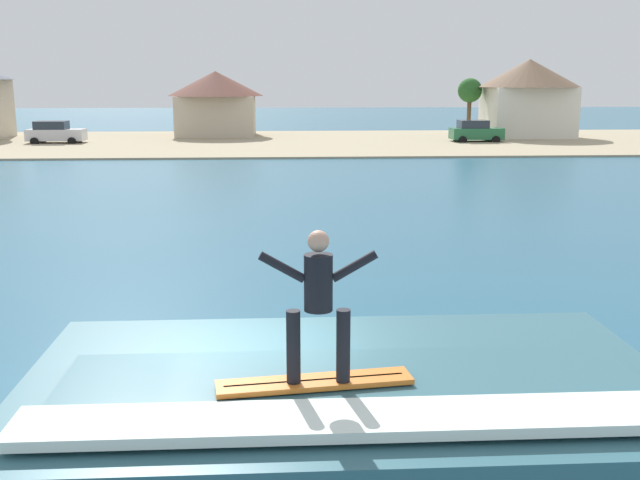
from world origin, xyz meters
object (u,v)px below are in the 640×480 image
house_small_cottage (216,100)px  house_gabled_white (528,93)px  tree_short_bushy (470,92)px  surfboard (315,382)px  surfer (318,298)px  car_near_shore (55,133)px  wave_crest (347,427)px  car_far_shore (475,131)px

house_small_cottage → house_gabled_white: bearing=-5.8°
tree_short_bushy → house_gabled_white: bearing=-14.9°
surfboard → surfer: (0.04, -0.06, 1.02)m
house_small_cottage → tree_short_bushy: bearing=-3.8°
car_near_shore → house_small_cottage: (12.29, 6.92, 2.37)m
wave_crest → surfer: 2.09m
wave_crest → surfer: (-0.41, -0.71, 1.92)m
wave_crest → house_small_cottage: bearing=96.1°
surfboard → car_far_shore: (15.81, 51.90, -0.72)m
surfboard → house_small_cottage: house_small_cottage is taller
surfer → car_near_shore: bearing=109.1°
car_near_shore → tree_short_bushy: 35.41m
surfboard → tree_short_bushy: bearing=73.8°
house_gabled_white → house_small_cottage: bearing=174.2°
surfboard → surfer: 1.02m
car_near_shore → house_small_cottage: house_small_cottage is taller
car_near_shore → tree_short_bushy: size_ratio=0.85×
surfboard → house_gabled_white: bearing=69.1°
car_far_shore → wave_crest: bearing=-106.7°
house_small_cottage → tree_short_bushy: (22.57, -1.48, 0.71)m
wave_crest → car_far_shore: bearing=73.3°
car_near_shore → surfboard: bearing=-71.0°
house_gabled_white → wave_crest: bearing=-110.7°
surfboard → car_far_shore: size_ratio=0.55×
surfboard → tree_short_bushy: (16.77, 57.87, 2.37)m
surfboard → car_near_shore: 55.47m
car_far_shore → tree_short_bushy: bearing=80.9°
tree_short_bushy → surfboard: bearing=-106.2°
surfer → house_gabled_white: 60.62m
car_far_shore → house_small_cottage: house_small_cottage is taller
surfboard → house_small_cottage: size_ratio=0.27×
surfboard → car_near_shore: size_ratio=0.52×
surfboard → house_small_cottage: (-5.80, 59.36, 1.65)m
tree_short_bushy → car_far_shore: bearing=-99.1°
surfer → house_small_cottage: size_ratio=0.21×
surfboard → surfer: bearing=-54.1°
surfboard → house_small_cottage: 59.66m
surfboard → tree_short_bushy: size_ratio=0.44×
house_gabled_white → surfboard: bearing=-110.9°
wave_crest → tree_short_bushy: 59.59m
surfer → wave_crest: bearing=60.4°
wave_crest → surfboard: bearing=-124.1°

